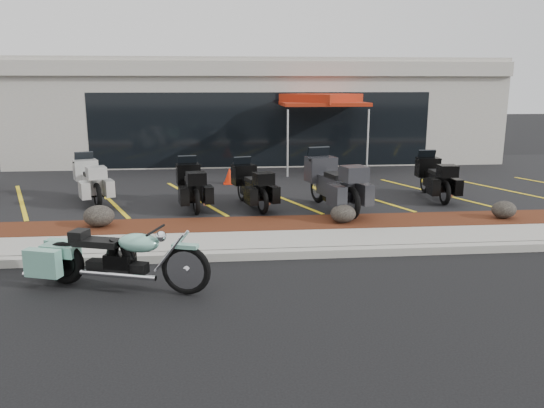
{
  "coord_description": "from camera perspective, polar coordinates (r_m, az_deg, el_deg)",
  "views": [
    {
      "loc": [
        -1.45,
        -8.23,
        3.1
      ],
      "look_at": [
        -0.54,
        1.2,
        0.94
      ],
      "focal_mm": 35.0,
      "sensor_mm": 36.0,
      "label": 1
    }
  ],
  "objects": [
    {
      "name": "boulder_right",
      "position": [
        12.89,
        23.67,
        -0.56
      ],
      "size": [
        0.55,
        0.46,
        0.39
      ],
      "primitive_type": "ellipsoid",
      "color": "black",
      "rests_on": "mulch_bed"
    },
    {
      "name": "dealership_building",
      "position": [
        22.77,
        -1.84,
        10.08
      ],
      "size": [
        18.0,
        8.16,
        4.0
      ],
      "color": "#A59F95",
      "rests_on": "ground"
    },
    {
      "name": "boulder_mid",
      "position": [
        11.52,
        7.66,
        -1.04
      ],
      "size": [
        0.56,
        0.46,
        0.39
      ],
      "primitive_type": "ellipsoid",
      "color": "black",
      "rests_on": "mulch_bed"
    },
    {
      "name": "ground",
      "position": [
        8.91,
        4.26,
        -7.54
      ],
      "size": [
        90.0,
        90.0,
        0.0
      ],
      "primitive_type": "plane",
      "color": "black",
      "rests_on": "ground"
    },
    {
      "name": "traffic_cone",
      "position": [
        15.98,
        -4.59,
        3.06
      ],
      "size": [
        0.38,
        0.38,
        0.49
      ],
      "primitive_type": "cone",
      "rotation": [
        0.0,
        0.0,
        0.07
      ],
      "color": "red",
      "rests_on": "upper_lot"
    },
    {
      "name": "touring_black_mid",
      "position": [
        13.47,
        -3.2,
        2.69
      ],
      "size": [
        1.29,
        2.13,
        1.16
      ],
      "primitive_type": null,
      "rotation": [
        0.0,
        0.0,
        1.86
      ],
      "color": "black",
      "rests_on": "upper_lot"
    },
    {
      "name": "popup_canopy",
      "position": [
        18.44,
        5.32,
        10.97
      ],
      "size": [
        3.59,
        3.59,
        2.61
      ],
      "rotation": [
        0.0,
        0.0,
        0.35
      ],
      "color": "silver",
      "rests_on": "upper_lot"
    },
    {
      "name": "curb",
      "position": [
        9.72,
        3.38,
        -5.3
      ],
      "size": [
        24.0,
        0.25,
        0.15
      ],
      "primitive_type": "cube",
      "color": "gray",
      "rests_on": "ground"
    },
    {
      "name": "touring_black_front",
      "position": [
        13.63,
        -9.05,
        2.73
      ],
      "size": [
        1.14,
        2.15,
        1.19
      ],
      "primitive_type": null,
      "rotation": [
        0.0,
        0.0,
        1.76
      ],
      "color": "black",
      "rests_on": "upper_lot"
    },
    {
      "name": "mulch_bed",
      "position": [
        11.53,
        1.94,
        -2.35
      ],
      "size": [
        24.0,
        1.2,
        0.16
      ],
      "primitive_type": "cube",
      "color": "#381A0C",
      "rests_on": "ground"
    },
    {
      "name": "touring_black_rear",
      "position": [
        15.1,
        16.22,
        3.38
      ],
      "size": [
        0.89,
        2.1,
        1.2
      ],
      "primitive_type": null,
      "rotation": [
        0.0,
        0.0,
        1.52
      ],
      "color": "black",
      "rests_on": "upper_lot"
    },
    {
      "name": "upper_lot",
      "position": [
        16.77,
        -0.43,
        2.45
      ],
      "size": [
        26.0,
        9.6,
        0.15
      ],
      "primitive_type": "cube",
      "color": "black",
      "rests_on": "ground"
    },
    {
      "name": "touring_grey",
      "position": [
        13.33,
        5.0,
        3.14
      ],
      "size": [
        1.5,
        2.6,
        1.43
      ],
      "primitive_type": null,
      "rotation": [
        0.0,
        0.0,
        1.82
      ],
      "color": "#2B2B2F",
      "rests_on": "upper_lot"
    },
    {
      "name": "hero_cruiser",
      "position": [
        7.99,
        -9.25,
        -6.23
      ],
      "size": [
        2.98,
        1.6,
        1.02
      ],
      "primitive_type": null,
      "rotation": [
        0.0,
        0.0,
        -0.32
      ],
      "color": "#78BBA6",
      "rests_on": "ground"
    },
    {
      "name": "touring_white",
      "position": [
        14.86,
        -19.45,
        3.03
      ],
      "size": [
        1.55,
        2.22,
        1.21
      ],
      "primitive_type": null,
      "rotation": [
        0.0,
        0.0,
        1.98
      ],
      "color": "#BABBB6",
      "rests_on": "upper_lot"
    },
    {
      "name": "sidewalk",
      "position": [
        10.38,
        2.79,
        -4.1
      ],
      "size": [
        24.0,
        1.2,
        0.15
      ],
      "primitive_type": "cube",
      "color": "gray",
      "rests_on": "ground"
    },
    {
      "name": "boulder_left",
      "position": [
        11.68,
        -18.12,
        -1.23
      ],
      "size": [
        0.64,
        0.53,
        0.45
      ],
      "primitive_type": "ellipsoid",
      "color": "black",
      "rests_on": "mulch_bed"
    }
  ]
}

